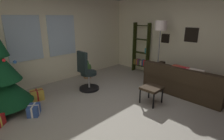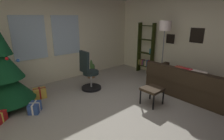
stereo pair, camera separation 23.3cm
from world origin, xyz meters
name	(u,v)px [view 2 (the right image)]	position (x,y,z in m)	size (l,w,h in m)	color
ground_plane	(120,111)	(0.00, 0.00, -0.05)	(5.51, 5.26, 0.10)	#9D988B
wall_back_with_windows	(61,39)	(-0.02, 2.68, 1.30)	(5.51, 0.12, 2.60)	#ECE6C3
wall_right_with_frames	(187,40)	(2.80, 0.00, 1.30)	(0.12, 5.26, 2.60)	#ECE6C3
couch	(194,85)	(1.99, -0.71, 0.28)	(1.57, 2.08, 0.79)	#2F2418
footstool	(152,90)	(0.72, -0.31, 0.35)	(0.44, 0.43, 0.41)	#2F2418
holiday_tree	(3,74)	(-1.84, 1.80, 0.80)	(1.19, 1.19, 2.38)	#4C331E
gift_box_gold	(40,93)	(-1.14, 1.79, 0.12)	(0.35, 0.31, 0.25)	gold
gift_box_blue	(35,108)	(-1.48, 1.14, 0.11)	(0.34, 0.35, 0.23)	#2D4C99
office_chair	(89,75)	(0.11, 1.38, 0.44)	(0.56, 0.56, 1.12)	black
bookshelf	(146,52)	(2.54, 1.33, 0.77)	(0.18, 0.64, 1.79)	black
floor_lamp	(165,31)	(2.17, 0.40, 1.59)	(0.34, 0.34, 1.88)	slate
potted_plant	(92,71)	(0.71, 2.14, 0.24)	(0.29, 0.40, 0.65)	brown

